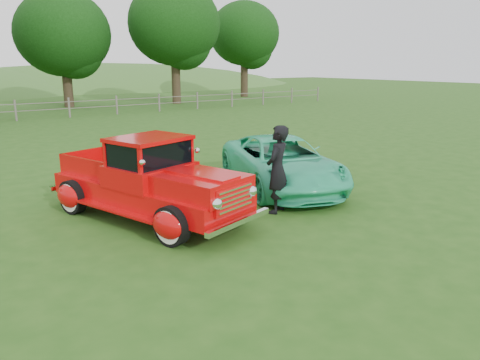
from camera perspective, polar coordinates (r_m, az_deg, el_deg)
ground at (r=9.48m, az=0.15°, el=-6.05°), size 140.00×140.00×0.00m
fence_line at (r=29.79m, az=-25.69°, el=7.66°), size 48.00×0.12×1.20m
tree_near_east at (r=37.68m, az=-20.76°, el=16.31°), size 6.80×6.80×8.33m
tree_mid_east at (r=38.86m, az=-8.03°, el=18.34°), size 7.20×7.20×9.44m
tree_far_east at (r=46.17m, az=0.54°, el=17.40°), size 6.60×6.60×8.86m
red_pickup at (r=10.13m, az=-11.04°, el=-0.27°), size 3.23×5.28×1.78m
teal_sedan at (r=12.47m, az=5.09°, el=2.09°), size 3.77×5.36×1.36m
man at (r=10.33m, az=4.57°, el=1.28°), size 0.85×0.76×1.96m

